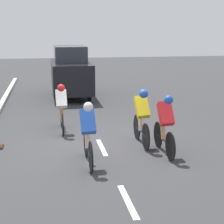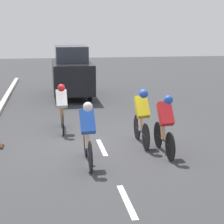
{
  "view_description": "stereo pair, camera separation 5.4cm",
  "coord_description": "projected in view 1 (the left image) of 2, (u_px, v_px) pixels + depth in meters",
  "views": [
    {
      "loc": [
        1.39,
        9.7,
        3.09
      ],
      "look_at": [
        -0.27,
        0.35,
        0.95
      ],
      "focal_mm": 60.0,
      "sensor_mm": 36.0,
      "label": 1
    },
    {
      "loc": [
        1.33,
        9.71,
        3.09
      ],
      "look_at": [
        -0.27,
        0.35,
        0.95
      ],
      "focal_mm": 60.0,
      "sensor_mm": 36.0,
      "label": 2
    }
  ],
  "objects": [
    {
      "name": "cyclist_yellow",
      "position": [
        142.0,
        115.0,
        9.91
      ],
      "size": [
        0.36,
        1.68,
        1.57
      ],
      "color": "black",
      "rests_on": "ground"
    },
    {
      "name": "cyclist_white",
      "position": [
        61.0,
        106.0,
        11.24
      ],
      "size": [
        0.33,
        1.67,
        1.5
      ],
      "color": "black",
      "rests_on": "ground"
    },
    {
      "name": "ground_plane",
      "position": [
        100.0,
        143.0,
        10.24
      ],
      "size": [
        60.0,
        60.0,
        0.0
      ],
      "primitive_type": "plane",
      "color": "#38383A"
    },
    {
      "name": "lane_stripe_near",
      "position": [
        128.0,
        201.0,
        6.83
      ],
      "size": [
        0.12,
        1.4,
        0.01
      ],
      "primitive_type": "cube",
      "color": "white",
      "rests_on": "ground"
    },
    {
      "name": "cyclist_blue",
      "position": [
        88.0,
        132.0,
        8.46
      ],
      "size": [
        0.34,
        1.73,
        1.53
      ],
      "color": "black",
      "rests_on": "ground"
    },
    {
      "name": "lane_stripe_far",
      "position": [
        88.0,
        119.0,
        12.97
      ],
      "size": [
        0.12,
        1.4,
        0.01
      ],
      "primitive_type": "cube",
      "color": "white",
      "rests_on": "ground"
    },
    {
      "name": "support_car",
      "position": [
        71.0,
        72.0,
        17.08
      ],
      "size": [
        1.7,
        4.21,
        2.29
      ],
      "color": "black",
      "rests_on": "ground"
    },
    {
      "name": "cyclist_red",
      "position": [
        165.0,
        123.0,
        9.17
      ],
      "size": [
        0.34,
        1.7,
        1.55
      ],
      "color": "black",
      "rests_on": "ground"
    },
    {
      "name": "lane_stripe_mid",
      "position": [
        102.0,
        147.0,
        9.9
      ],
      "size": [
        0.12,
        1.4,
        0.01
      ],
      "primitive_type": "cube",
      "color": "white",
      "rests_on": "ground"
    }
  ]
}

